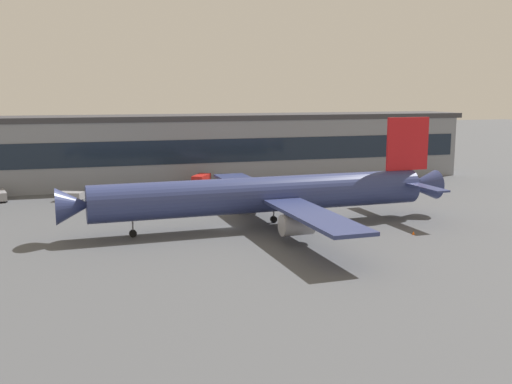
# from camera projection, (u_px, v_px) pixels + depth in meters

# --- Properties ---
(ground_plane) EXTENTS (600.00, 600.00, 0.00)m
(ground_plane) POSITION_uv_depth(u_px,v_px,m) (227.00, 228.00, 92.96)
(ground_plane) COLOR #4C4F54
(terminal_building) EXTENTS (143.48, 14.82, 15.91)m
(terminal_building) POSITION_uv_depth(u_px,v_px,m) (176.00, 149.00, 137.05)
(terminal_building) COLOR gray
(terminal_building) RESTS_ON ground_plane
(airliner) EXTENTS (63.12, 54.14, 16.98)m
(airliner) POSITION_uv_depth(u_px,v_px,m) (269.00, 194.00, 93.10)
(airliner) COLOR navy
(airliner) RESTS_ON ground_plane
(crew_van) EXTENTS (5.48, 3.00, 2.55)m
(crew_van) POSITION_uv_depth(u_px,v_px,m) (143.00, 192.00, 118.34)
(crew_van) COLOR #2651A5
(crew_van) RESTS_ON ground_plane
(stair_truck) EXTENTS (5.14, 6.38, 3.55)m
(stair_truck) POSITION_uv_depth(u_px,v_px,m) (201.00, 182.00, 127.42)
(stair_truck) COLOR red
(stair_truck) RESTS_ON ground_plane
(pushback_tractor) EXTENTS (5.45, 4.39, 1.75)m
(pushback_tractor) POSITION_uv_depth(u_px,v_px,m) (71.00, 196.00, 116.00)
(pushback_tractor) COLOR gray
(pushback_tractor) RESTS_ON ground_plane
(belt_loader) EXTENTS (3.21, 6.67, 1.95)m
(belt_loader) POSITION_uv_depth(u_px,v_px,m) (0.00, 195.00, 116.19)
(belt_loader) COLOR gray
(belt_loader) RESTS_ON ground_plane
(traffic_cone_0) EXTENTS (0.44, 0.44, 0.56)m
(traffic_cone_0) POSITION_uv_depth(u_px,v_px,m) (413.00, 233.00, 88.68)
(traffic_cone_0) COLOR #F2590C
(traffic_cone_0) RESTS_ON ground_plane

